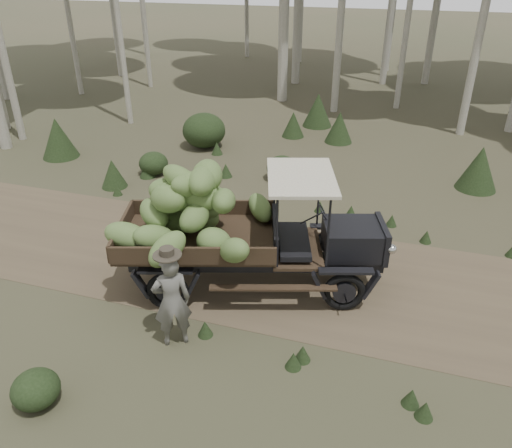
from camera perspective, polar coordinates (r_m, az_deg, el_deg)
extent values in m
plane|color=#473D2B|center=(10.40, 5.90, -5.95)|extent=(120.00, 120.00, 0.00)
cube|color=brown|center=(10.40, 5.90, -5.93)|extent=(70.00, 4.00, 0.01)
cube|color=black|center=(9.74, 10.83, -1.66)|extent=(1.29, 1.26, 0.57)
cube|color=black|center=(9.86, 14.12, -1.65)|extent=(0.41, 1.03, 0.65)
cube|color=black|center=(9.53, 2.20, -1.11)|extent=(0.52, 1.42, 0.57)
cube|color=#38281C|center=(9.64, -6.54, -1.62)|extent=(3.35, 2.67, 0.08)
cube|color=#38281C|center=(10.38, -6.04, 1.88)|extent=(2.81, 0.93, 0.33)
cube|color=#38281C|center=(8.75, -7.26, -3.63)|extent=(2.81, 0.93, 0.33)
cube|color=#38281C|center=(9.84, -15.09, -0.60)|extent=(0.62, 1.81, 0.33)
cube|color=beige|center=(9.04, 5.20, 5.36)|extent=(1.68, 2.05, 0.06)
cube|color=black|center=(10.12, 0.01, -2.47)|extent=(4.62, 1.53, 0.19)
cube|color=black|center=(9.45, -0.02, -4.94)|extent=(4.62, 1.53, 0.19)
torus|color=black|center=(10.74, 8.71, -2.42)|extent=(0.80, 0.37, 0.79)
torus|color=black|center=(9.36, 10.03, -7.66)|extent=(0.80, 0.37, 0.79)
torus|color=black|center=(10.75, -8.64, -2.37)|extent=(0.80, 0.37, 0.79)
torus|color=black|center=(9.38, -10.07, -7.59)|extent=(0.80, 0.37, 0.79)
sphere|color=beige|center=(10.25, 14.06, -0.08)|extent=(0.19, 0.19, 0.19)
sphere|color=beige|center=(9.46, 15.24, -2.79)|extent=(0.19, 0.19, 0.19)
ellipsoid|color=#59713B|center=(9.96, -6.42, 0.82)|extent=(1.01, 0.71, 0.59)
ellipsoid|color=#59713B|center=(9.89, -7.29, 3.31)|extent=(0.90, 0.59, 0.53)
ellipsoid|color=#59713B|center=(9.18, -6.73, 3.03)|extent=(0.99, 0.49, 0.78)
ellipsoid|color=#59713B|center=(8.96, -6.22, 4.88)|extent=(0.70, 0.96, 0.52)
ellipsoid|color=#59713B|center=(8.93, -4.82, -2.10)|extent=(0.91, 0.75, 0.73)
ellipsoid|color=#59713B|center=(9.58, -6.17, 2.14)|extent=(0.90, 0.54, 0.69)
ellipsoid|color=#59713B|center=(9.11, -6.79, 3.23)|extent=(0.98, 0.53, 0.68)
ellipsoid|color=#59713B|center=(9.21, -5.97, 4.84)|extent=(0.49, 0.94, 0.47)
ellipsoid|color=#59713B|center=(9.70, -7.91, 0.20)|extent=(0.74, 0.76, 0.43)
ellipsoid|color=#59713B|center=(9.00, -7.06, 0.69)|extent=(0.69, 0.87, 0.66)
ellipsoid|color=#59713B|center=(9.28, -9.33, 3.22)|extent=(0.98, 0.76, 0.60)
ellipsoid|color=#59713B|center=(9.09, -8.52, 5.05)|extent=(1.04, 0.73, 0.62)
ellipsoid|color=#59713B|center=(10.07, 0.49, 1.89)|extent=(0.87, 0.95, 0.60)
ellipsoid|color=#59713B|center=(9.88, -5.39, 3.34)|extent=(0.77, 0.82, 0.54)
ellipsoid|color=#59713B|center=(9.04, -10.06, 2.82)|extent=(0.93, 0.75, 0.62)
ellipsoid|color=#59713B|center=(9.03, -7.73, 4.29)|extent=(0.69, 0.99, 0.71)
ellipsoid|color=#59713B|center=(9.72, -9.83, 0.39)|extent=(0.93, 0.73, 0.61)
ellipsoid|color=#59713B|center=(9.45, -11.55, 1.19)|extent=(0.97, 0.93, 0.61)
ellipsoid|color=#59713B|center=(9.25, -9.43, 3.49)|extent=(0.89, 0.77, 0.52)
ellipsoid|color=#59713B|center=(9.11, -5.86, 5.31)|extent=(0.83, 0.88, 0.65)
ellipsoid|color=#59713B|center=(9.31, -14.47, -1.40)|extent=(0.99, 0.56, 0.66)
ellipsoid|color=#59713B|center=(9.83, -8.19, 2.56)|extent=(0.60, 0.81, 0.43)
ellipsoid|color=#59713B|center=(8.95, -3.74, 2.65)|extent=(0.65, 0.89, 0.56)
ellipsoid|color=#59713B|center=(9.12, -7.52, 4.55)|extent=(0.59, 0.93, 0.71)
ellipsoid|color=#59713B|center=(9.10, -11.43, -1.63)|extent=(1.04, 0.96, 0.75)
ellipsoid|color=#59713B|center=(9.65, -4.95, 2.82)|extent=(1.02, 0.64, 0.72)
ellipsoid|color=#59713B|center=(9.44, -9.90, 3.74)|extent=(0.93, 0.75, 0.56)
ellipsoid|color=#59713B|center=(9.21, -5.50, 5.59)|extent=(0.81, 0.96, 0.61)
ellipsoid|color=#59713B|center=(8.68, -10.11, -2.84)|extent=(0.88, 1.01, 0.79)
ellipsoid|color=#59713B|center=(8.56, -2.49, -3.03)|extent=(0.94, 0.87, 0.73)
imported|color=#5D5C55|center=(8.35, -9.60, -8.68)|extent=(0.75, 0.68, 1.72)
cylinder|color=#342E24|center=(7.85, -10.11, -3.53)|extent=(0.63, 0.63, 0.02)
cylinder|color=#342E24|center=(7.82, -10.15, -3.17)|extent=(0.32, 0.32, 0.14)
ellipsoid|color=#233319|center=(15.32, -11.63, 6.80)|extent=(0.86, 0.86, 0.69)
cone|color=#233319|center=(18.42, 4.27, 11.29)|extent=(0.81, 0.81, 0.90)
cone|color=#233319|center=(18.00, 9.49, 10.87)|extent=(0.97, 0.97, 1.08)
ellipsoid|color=#233319|center=(8.27, -23.87, -16.89)|extent=(0.70, 0.70, 0.56)
cone|color=#233319|center=(16.73, -4.50, 8.63)|extent=(0.38, 0.38, 0.42)
cone|color=#233319|center=(14.92, -3.47, 6.15)|extent=(0.37, 0.37, 0.42)
ellipsoid|color=#233319|center=(17.31, -5.96, 10.59)|extent=(1.46, 1.46, 1.17)
cone|color=#233319|center=(19.70, 7.08, 12.81)|extent=(1.12, 1.12, 1.25)
cone|color=#233319|center=(14.72, -16.03, 5.59)|extent=(0.73, 0.73, 0.82)
cone|color=#233319|center=(15.21, -12.36, 6.20)|extent=(0.48, 0.48, 0.53)
ellipsoid|color=#233319|center=(14.66, 2.97, 6.42)|extent=(0.89, 0.89, 0.71)
ellipsoid|color=#233319|center=(14.80, 7.51, 5.97)|extent=(0.63, 0.63, 0.50)
cone|color=#233319|center=(17.53, -21.69, 9.14)|extent=(1.16, 1.16, 1.29)
cone|color=#233319|center=(15.27, 24.16, 5.85)|extent=(1.12, 1.12, 1.24)
cone|color=#233319|center=(8.04, 17.34, -18.35)|extent=(0.27, 0.27, 0.30)
cone|color=#233319|center=(12.92, 7.30, 2.02)|extent=(0.27, 0.27, 0.30)
cone|color=#233319|center=(14.26, -15.60, 3.77)|extent=(0.27, 0.27, 0.30)
cone|color=#233319|center=(8.85, -5.84, -11.77)|extent=(0.27, 0.27, 0.30)
cone|color=#233319|center=(7.92, 18.75, -19.46)|extent=(0.27, 0.27, 0.30)
cone|color=#233319|center=(13.25, -7.81, 2.66)|extent=(0.27, 0.27, 0.30)
cone|color=#233319|center=(12.10, 14.38, -0.62)|extent=(0.27, 0.27, 0.30)
cone|color=#233319|center=(12.58, 15.24, 0.42)|extent=(0.27, 0.27, 0.30)
cone|color=#233319|center=(12.09, 18.88, -1.35)|extent=(0.27, 0.27, 0.30)
cone|color=#233319|center=(8.26, 4.29, -15.24)|extent=(0.27, 0.27, 0.30)
cone|color=#233319|center=(8.39, 5.36, -14.47)|extent=(0.27, 0.27, 0.30)
cone|color=#233319|center=(12.81, 10.80, 1.49)|extent=(0.27, 0.27, 0.30)
cone|color=#233319|center=(13.54, -9.15, 3.16)|extent=(0.27, 0.27, 0.30)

